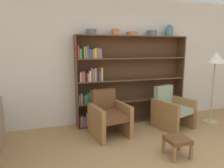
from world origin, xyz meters
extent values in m
cube|color=silver|center=(0.00, 2.56, 1.38)|extent=(12.00, 0.06, 2.75)
cube|color=brown|center=(-1.38, 2.37, 0.96)|extent=(0.02, 0.30, 1.93)
cube|color=brown|center=(1.09, 2.37, 0.96)|extent=(0.02, 0.30, 1.93)
cube|color=brown|center=(-0.15, 2.37, 1.91)|extent=(2.45, 0.30, 0.02)
cube|color=brown|center=(-0.15, 2.37, 0.01)|extent=(2.45, 0.30, 0.03)
cube|color=#492F1E|center=(-0.15, 2.51, 0.96)|extent=(2.45, 0.01, 1.93)
cube|color=red|center=(-1.34, 2.33, 0.13)|extent=(0.03, 0.18, 0.22)
cube|color=#B2A899|center=(-1.31, 2.32, 0.14)|extent=(0.02, 0.15, 0.23)
cube|color=#4C756B|center=(-1.28, 2.32, 0.14)|extent=(0.02, 0.16, 0.22)
cube|color=#7F6B4C|center=(-1.25, 2.33, 0.13)|extent=(0.02, 0.17, 0.22)
cube|color=#994C99|center=(-1.22, 2.32, 0.12)|extent=(0.04, 0.16, 0.19)
cube|color=white|center=(-1.18, 2.31, 0.16)|extent=(0.03, 0.13, 0.27)
cube|color=orange|center=(-1.15, 2.33, 0.13)|extent=(0.02, 0.17, 0.21)
cube|color=gold|center=(-1.12, 2.32, 0.11)|extent=(0.02, 0.17, 0.16)
cube|color=orange|center=(-1.09, 2.32, 0.15)|extent=(0.03, 0.17, 0.25)
cube|color=brown|center=(-0.15, 2.37, 0.51)|extent=(2.45, 0.30, 0.02)
cube|color=#4C756B|center=(-1.34, 2.34, 0.61)|extent=(0.02, 0.20, 0.19)
cube|color=#7F6B4C|center=(-1.30, 2.30, 0.63)|extent=(0.04, 0.13, 0.21)
cube|color=black|center=(-1.25, 2.30, 0.61)|extent=(0.03, 0.13, 0.18)
cube|color=#4C756B|center=(-1.21, 2.33, 0.61)|extent=(0.04, 0.18, 0.18)
cube|color=#388C47|center=(-1.17, 2.34, 0.62)|extent=(0.03, 0.19, 0.20)
cube|color=#388C47|center=(-1.12, 2.32, 0.63)|extent=(0.04, 0.16, 0.23)
cube|color=#669EB2|center=(-1.09, 2.33, 0.65)|extent=(0.03, 0.17, 0.26)
cube|color=#388C47|center=(-1.06, 2.33, 0.62)|extent=(0.02, 0.18, 0.20)
cube|color=white|center=(-1.03, 2.33, 0.63)|extent=(0.04, 0.18, 0.22)
cube|color=#B2A899|center=(-0.99, 2.33, 0.66)|extent=(0.03, 0.18, 0.28)
cube|color=brown|center=(-0.15, 2.37, 0.98)|extent=(2.45, 0.30, 0.02)
cube|color=black|center=(-1.33, 2.33, 1.08)|extent=(0.03, 0.18, 0.18)
cube|color=white|center=(-1.30, 2.32, 1.08)|extent=(0.02, 0.16, 0.19)
cube|color=red|center=(-1.27, 2.33, 1.09)|extent=(0.04, 0.18, 0.21)
cube|color=#7F6B4C|center=(-1.23, 2.33, 1.10)|extent=(0.02, 0.18, 0.21)
cube|color=black|center=(-1.19, 2.33, 1.07)|extent=(0.04, 0.18, 0.17)
cube|color=orange|center=(-1.15, 2.32, 1.07)|extent=(0.04, 0.16, 0.16)
cube|color=white|center=(-1.11, 2.32, 1.10)|extent=(0.03, 0.15, 0.22)
cube|color=#994C99|center=(-1.08, 2.32, 1.13)|extent=(0.02, 0.16, 0.28)
cube|color=#7F6B4C|center=(-1.04, 2.32, 1.11)|extent=(0.04, 0.15, 0.25)
cube|color=#B2A899|center=(-1.00, 2.31, 1.12)|extent=(0.02, 0.14, 0.27)
cube|color=#4C756B|center=(-0.98, 2.32, 1.12)|extent=(0.02, 0.15, 0.26)
cube|color=black|center=(-0.96, 2.33, 1.09)|extent=(0.02, 0.17, 0.20)
cube|color=red|center=(-0.93, 2.30, 1.13)|extent=(0.02, 0.12, 0.28)
cube|color=#334CB2|center=(-0.90, 2.32, 1.09)|extent=(0.02, 0.16, 0.20)
cube|color=gold|center=(-0.86, 2.31, 1.13)|extent=(0.04, 0.15, 0.28)
cube|color=brown|center=(-0.15, 2.37, 1.45)|extent=(2.45, 0.30, 0.02)
cube|color=red|center=(-1.33, 2.33, 1.58)|extent=(0.03, 0.18, 0.25)
cube|color=#388C47|center=(-1.29, 2.31, 1.55)|extent=(0.04, 0.14, 0.19)
cube|color=black|center=(-1.24, 2.31, 1.59)|extent=(0.03, 0.14, 0.26)
cube|color=gold|center=(-1.22, 2.30, 1.57)|extent=(0.02, 0.13, 0.23)
cube|color=#7F6B4C|center=(-1.18, 2.31, 1.57)|extent=(0.04, 0.13, 0.23)
cube|color=#388C47|center=(-1.14, 2.30, 1.58)|extent=(0.02, 0.12, 0.25)
cube|color=#334CB2|center=(-1.11, 2.31, 1.55)|extent=(0.04, 0.15, 0.18)
cube|color=red|center=(-1.07, 2.34, 1.54)|extent=(0.03, 0.19, 0.17)
cube|color=#669EB2|center=(-1.03, 2.31, 1.55)|extent=(0.02, 0.15, 0.18)
cube|color=gold|center=(-1.00, 2.33, 1.56)|extent=(0.04, 0.18, 0.20)
cube|color=#7F6B4C|center=(-0.95, 2.33, 1.56)|extent=(0.04, 0.17, 0.21)
cube|color=#7F6B4C|center=(-0.91, 2.33, 1.56)|extent=(0.04, 0.18, 0.20)
cube|color=#994C99|center=(-0.87, 2.33, 1.55)|extent=(0.03, 0.17, 0.19)
cylinder|color=slate|center=(-1.05, 2.37, 1.98)|extent=(0.20, 0.20, 0.10)
torus|color=slate|center=(-1.05, 2.37, 2.02)|extent=(0.22, 0.22, 0.02)
cylinder|color=#C67547|center=(-0.54, 2.37, 1.99)|extent=(0.15, 0.15, 0.12)
torus|color=#C67547|center=(-0.54, 2.37, 2.04)|extent=(0.17, 0.17, 0.02)
cylinder|color=#C67547|center=(-0.16, 2.37, 1.96)|extent=(0.22, 0.22, 0.08)
torus|color=#C67547|center=(-0.16, 2.37, 2.00)|extent=(0.25, 0.25, 0.02)
cylinder|color=slate|center=(0.31, 2.37, 1.98)|extent=(0.20, 0.20, 0.11)
torus|color=slate|center=(0.31, 2.37, 2.03)|extent=(0.22, 0.22, 0.02)
cylinder|color=slate|center=(0.74, 2.37, 2.03)|extent=(0.18, 0.18, 0.20)
cylinder|color=slate|center=(0.74, 2.37, 2.15)|extent=(0.10, 0.10, 0.05)
cube|color=olive|center=(-0.51, 1.52, 0.18)|extent=(0.08, 0.08, 0.37)
cube|color=olive|center=(-1.07, 1.41, 0.18)|extent=(0.08, 0.08, 0.37)
cube|color=olive|center=(-0.61, 2.12, 0.18)|extent=(0.08, 0.08, 0.37)
cube|color=olive|center=(-1.18, 2.01, 0.18)|extent=(0.08, 0.08, 0.37)
cube|color=brown|center=(-0.84, 1.77, 0.40)|extent=(0.59, 0.72, 0.12)
cube|color=brown|center=(-0.89, 2.04, 0.64)|extent=(0.49, 0.20, 0.43)
cube|color=olive|center=(-0.57, 1.82, 0.30)|extent=(0.20, 0.68, 0.61)
cube|color=olive|center=(-1.12, 1.72, 0.30)|extent=(0.20, 0.68, 0.61)
cube|color=olive|center=(0.91, 1.57, 0.18)|extent=(0.09, 0.09, 0.37)
cube|color=olive|center=(0.37, 1.39, 0.18)|extent=(0.09, 0.09, 0.37)
cube|color=olive|center=(0.72, 2.15, 0.18)|extent=(0.09, 0.09, 0.37)
cube|color=olive|center=(0.18, 1.96, 0.18)|extent=(0.09, 0.09, 0.37)
cube|color=gray|center=(0.55, 1.77, 0.40)|extent=(0.66, 0.76, 0.12)
cube|color=gray|center=(0.46, 2.03, 0.64)|extent=(0.49, 0.27, 0.43)
cube|color=olive|center=(0.81, 1.85, 0.30)|extent=(0.29, 0.67, 0.61)
cube|color=olive|center=(0.28, 1.68, 0.30)|extent=(0.29, 0.67, 0.61)
cylinder|color=tan|center=(1.56, 1.79, 0.01)|extent=(0.32, 0.32, 0.02)
cylinder|color=tan|center=(1.56, 1.79, 0.68)|extent=(0.04, 0.04, 1.33)
cone|color=silver|center=(1.56, 1.79, 1.46)|extent=(0.44, 0.44, 0.24)
cube|color=olive|center=(-0.21, 0.89, 0.12)|extent=(0.04, 0.04, 0.25)
cube|color=olive|center=(0.09, 0.89, 0.12)|extent=(0.04, 0.04, 0.25)
cube|color=olive|center=(-0.21, 0.60, 0.12)|extent=(0.04, 0.04, 0.25)
cube|color=olive|center=(0.09, 0.60, 0.12)|extent=(0.04, 0.04, 0.25)
cube|color=brown|center=(-0.06, 0.74, 0.28)|extent=(0.33, 0.33, 0.06)
camera|label=1|loc=(-1.85, -1.70, 1.65)|focal=32.00mm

